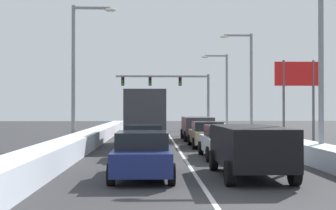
% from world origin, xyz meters
% --- Properties ---
extents(ground_plane, '(120.00, 120.00, 0.00)m').
position_xyz_m(ground_plane, '(0.00, 16.96, 0.00)').
color(ground_plane, '#333335').
extents(lane_stripe_between_right_lane_and_center_lane, '(0.14, 46.63, 0.01)m').
position_xyz_m(lane_stripe_between_right_lane_and_center_lane, '(-0.00, 21.19, 0.00)').
color(lane_stripe_between_right_lane_and_center_lane, silver).
rests_on(lane_stripe_between_right_lane_and_center_lane, ground).
extents(snow_bank_right_shoulder, '(1.25, 46.63, 0.78)m').
position_xyz_m(snow_bank_right_shoulder, '(5.30, 21.19, 0.39)').
color(snow_bank_right_shoulder, silver).
rests_on(snow_bank_right_shoulder, ground).
extents(snow_bank_left_shoulder, '(1.30, 46.63, 0.88)m').
position_xyz_m(snow_bank_left_shoulder, '(-5.30, 21.19, 0.44)').
color(snow_bank_left_shoulder, silver).
rests_on(snow_bank_left_shoulder, ground).
extents(suv_black_right_lane_nearest, '(2.16, 4.90, 1.67)m').
position_xyz_m(suv_black_right_lane_nearest, '(1.74, 6.49, 1.02)').
color(suv_black_right_lane_nearest, black).
rests_on(suv_black_right_lane_nearest, ground).
extents(sedan_white_right_lane_second, '(2.00, 4.50, 1.51)m').
position_xyz_m(sedan_white_right_lane_second, '(1.83, 12.31, 0.76)').
color(sedan_white_right_lane_second, silver).
rests_on(sedan_white_right_lane_second, ground).
extents(sedan_tan_right_lane_third, '(2.00, 4.50, 1.51)m').
position_xyz_m(sedan_tan_right_lane_third, '(1.77, 18.21, 0.76)').
color(sedan_tan_right_lane_third, '#937F60').
rests_on(sedan_tan_right_lane_third, ground).
extents(suv_charcoal_right_lane_fourth, '(2.16, 4.90, 1.67)m').
position_xyz_m(suv_charcoal_right_lane_fourth, '(1.79, 24.24, 1.02)').
color(suv_charcoal_right_lane_fourth, '#38383D').
rests_on(suv_charcoal_right_lane_fourth, ground).
extents(sedan_navy_center_lane_nearest, '(2.00, 4.50, 1.51)m').
position_xyz_m(sedan_navy_center_lane_nearest, '(-1.79, 6.53, 0.76)').
color(sedan_navy_center_lane_nearest, navy).
rests_on(sedan_navy_center_lane_nearest, ground).
extents(sedan_gray_center_lane_second, '(2.00, 4.50, 1.51)m').
position_xyz_m(sedan_gray_center_lane_second, '(-1.86, 12.98, 0.76)').
color(sedan_gray_center_lane_second, slate).
rests_on(sedan_gray_center_lane_second, ground).
extents(box_truck_center_lane_third, '(2.53, 7.20, 3.36)m').
position_xyz_m(box_truck_center_lane_third, '(-1.87, 19.70, 1.90)').
color(box_truck_center_lane_third, '#B7BABF').
rests_on(box_truck_center_lane_third, ground).
extents(suv_red_center_lane_fourth, '(2.16, 4.90, 1.67)m').
position_xyz_m(suv_red_center_lane_fourth, '(-1.49, 28.72, 1.02)').
color(suv_red_center_lane_fourth, maroon).
rests_on(suv_red_center_lane_fourth, ground).
extents(traffic_light_gantry, '(10.60, 0.47, 6.20)m').
position_xyz_m(traffic_light_gantry, '(1.18, 42.38, 4.72)').
color(traffic_light_gantry, slate).
rests_on(traffic_light_gantry, ground).
extents(street_lamp_right_near, '(2.66, 0.36, 7.89)m').
position_xyz_m(street_lamp_right_near, '(5.33, 10.60, 4.74)').
color(street_lamp_right_near, gray).
rests_on(street_lamp_right_near, ground).
extents(street_lamp_right_mid, '(2.66, 0.36, 8.32)m').
position_xyz_m(street_lamp_right_mid, '(6.14, 27.55, 4.97)').
color(street_lamp_right_mid, gray).
rests_on(street_lamp_right_mid, ground).
extents(street_lamp_right_far, '(2.66, 0.36, 7.68)m').
position_xyz_m(street_lamp_right_far, '(5.56, 36.03, 4.63)').
color(street_lamp_right_far, gray).
rests_on(street_lamp_right_far, ground).
extents(street_lamp_left_mid, '(2.66, 0.36, 8.43)m').
position_xyz_m(street_lamp_left_mid, '(-5.80, 18.64, 5.03)').
color(street_lamp_left_mid, gray).
rests_on(street_lamp_left_mid, ground).
extents(roadside_sign_right, '(3.20, 0.16, 5.50)m').
position_xyz_m(roadside_sign_right, '(8.27, 21.30, 4.02)').
color(roadside_sign_right, '#59595B').
rests_on(roadside_sign_right, ground).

